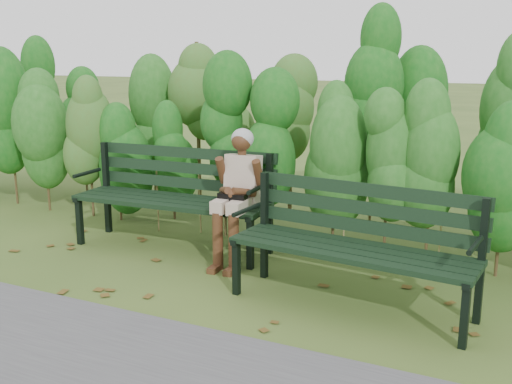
% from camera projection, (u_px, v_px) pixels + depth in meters
% --- Properties ---
extents(ground, '(80.00, 80.00, 0.00)m').
position_uv_depth(ground, '(239.00, 282.00, 5.32)').
color(ground, '#3A5320').
extents(hedge_band, '(11.04, 1.67, 2.42)m').
position_uv_depth(hedge_band, '(314.00, 120.00, 6.68)').
color(hedge_band, '#47381E').
rests_on(hedge_band, ground).
extents(leaf_litter, '(5.69, 2.17, 0.01)m').
position_uv_depth(leaf_litter, '(226.00, 279.00, 5.38)').
color(leaf_litter, brown).
rests_on(leaf_litter, ground).
extents(bench_left, '(2.09, 0.77, 1.03)m').
position_uv_depth(bench_left, '(177.00, 190.00, 6.20)').
color(bench_left, black).
rests_on(bench_left, ground).
extents(bench_right, '(1.99, 0.82, 0.97)m').
position_uv_depth(bench_right, '(357.00, 236.00, 4.74)').
color(bench_right, black).
rests_on(bench_right, ground).
extents(seated_woman, '(0.47, 0.69, 1.29)m').
position_uv_depth(seated_woman, '(237.00, 186.00, 5.69)').
color(seated_woman, '#C7B39B').
rests_on(seated_woman, ground).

